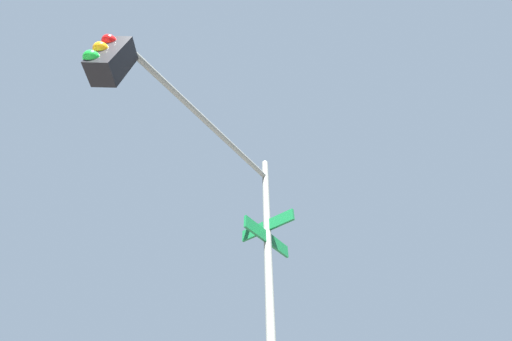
{
  "coord_description": "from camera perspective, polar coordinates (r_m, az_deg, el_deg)",
  "views": [
    {
      "loc": [
        -6.96,
        -3.25,
        1.27
      ],
      "look_at": [
        -7.02,
        -5.65,
        3.78
      ],
      "focal_mm": 19.6,
      "sensor_mm": 36.0,
      "label": 1
    }
  ],
  "objects": [
    {
      "name": "traffic_signal_near",
      "position": [
        3.7,
        -10.82,
        -1.95
      ],
      "size": [
        2.51,
        3.0,
        5.39
      ],
      "color": "slate",
      "rests_on": "ground_plane"
    }
  ]
}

